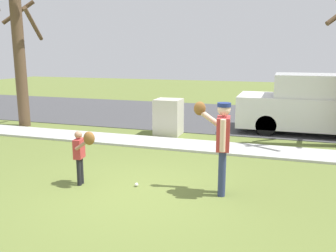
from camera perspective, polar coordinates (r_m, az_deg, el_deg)
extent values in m
plane|color=olive|center=(9.99, 2.87, -3.33)|extent=(48.00, 48.00, 0.00)
cube|color=#B2B2AD|center=(10.08, 3.03, -3.02)|extent=(36.00, 1.20, 0.06)
cube|color=#424244|center=(14.86, 8.07, 1.54)|extent=(36.00, 6.80, 0.02)
cylinder|color=navy|center=(6.60, 8.53, -7.48)|extent=(0.13, 0.13, 0.85)
cylinder|color=navy|center=(6.76, 8.59, -7.02)|extent=(0.13, 0.13, 0.85)
cube|color=#B73838|center=(6.49, 8.75, -1.19)|extent=(0.28, 0.43, 0.60)
sphere|color=beige|center=(6.41, 8.87, 2.59)|extent=(0.23, 0.23, 0.23)
cylinder|color=navy|center=(6.39, 8.89, 3.35)|extent=(0.24, 0.24, 0.07)
cylinder|color=beige|center=(6.24, 8.67, -1.53)|extent=(0.10, 0.10, 0.56)
cylinder|color=beige|center=(6.70, 6.71, 1.16)|extent=(0.53, 0.17, 0.40)
ellipsoid|color=brown|center=(6.69, 5.05, 2.79)|extent=(0.24, 0.17, 0.26)
cylinder|color=black|center=(7.39, -13.58, -6.85)|extent=(0.09, 0.09, 0.54)
cylinder|color=black|center=(7.30, -13.92, -7.11)|extent=(0.09, 0.09, 0.54)
cube|color=#B73838|center=(7.21, -13.92, -3.49)|extent=(0.18, 0.28, 0.38)
sphere|color=#A87A5B|center=(7.15, -14.03, -1.36)|extent=(0.15, 0.15, 0.15)
cylinder|color=#A87A5B|center=(7.35, -13.41, -3.10)|extent=(0.06, 0.06, 0.36)
cylinder|color=#A87A5B|center=(6.97, -13.31, -2.82)|extent=(0.34, 0.11, 0.26)
ellipsoid|color=brown|center=(6.89, -12.39, -1.92)|extent=(0.24, 0.17, 0.26)
sphere|color=white|center=(7.13, -5.02, -9.24)|extent=(0.07, 0.07, 0.07)
cube|color=beige|center=(11.40, 0.07, 1.46)|extent=(0.81, 0.75, 1.13)
cylinder|color=brown|center=(13.58, -22.55, 11.26)|extent=(0.39, 0.39, 5.40)
cylinder|color=brown|center=(13.41, -20.56, 14.88)|extent=(0.54, 1.37, 1.03)
cylinder|color=brown|center=(14.10, -22.63, 16.30)|extent=(1.05, 0.69, 0.86)
cube|color=silver|center=(12.47, 22.69, 2.04)|extent=(5.00, 1.95, 1.00)
cube|color=silver|center=(12.37, 23.00, 5.92)|extent=(2.75, 1.79, 0.70)
cylinder|color=black|center=(13.35, 15.67, 1.53)|extent=(0.64, 0.22, 0.64)
cylinder|color=black|center=(11.65, 15.26, 0.13)|extent=(0.64, 0.22, 0.64)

